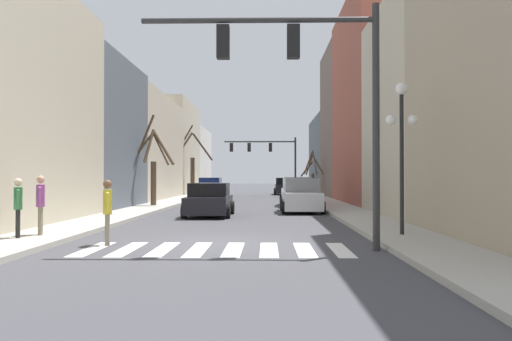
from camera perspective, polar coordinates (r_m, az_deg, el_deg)
ground_plane at (r=13.98m, az=-4.13°, el=-8.31°), size 240.00×240.00×0.00m
sidewalk_left at (r=15.43m, az=-24.58°, el=-7.25°), size 2.17×90.00×0.15m
sidewalk_right at (r=14.50m, az=17.72°, el=-7.70°), size 2.17×90.00×0.15m
building_row_left at (r=39.76m, az=-14.47°, el=2.91°), size 6.00×61.72×9.48m
building_row_right at (r=34.52m, az=14.99°, el=5.90°), size 6.00×53.39×13.42m
crosswalk_stripes at (r=12.84m, az=-4.62°, el=-8.97°), size 6.75×2.60×0.01m
traffic_signal_near at (r=12.85m, az=6.04°, el=11.04°), size 6.00×0.28×6.20m
traffic_signal_far at (r=47.90m, az=1.36°, el=2.08°), size 6.92×0.28×5.62m
street_lamp_right_corner at (r=15.38m, az=16.31°, el=4.78°), size 0.95×0.36×4.48m
car_driving_toward_lane at (r=23.50m, az=-5.35°, el=-3.43°), size 2.15×4.30×1.55m
car_parked_right_near at (r=26.00m, az=5.21°, el=-2.97°), size 2.14×4.28×1.77m
car_driving_away_lane at (r=39.74m, az=-5.22°, el=-2.19°), size 1.98×4.45×1.77m
car_at_intersection at (r=51.74m, az=3.25°, el=-1.86°), size 2.13×4.71×1.74m
car_parked_right_mid at (r=31.63m, az=4.62°, el=-2.54°), size 2.01×4.56×1.82m
pedestrian_near_right_corner at (r=15.46m, az=-25.56°, el=-3.30°), size 0.41×0.67×1.66m
pedestrian_on_right_sidewalk at (r=14.10m, az=-16.62°, el=-3.95°), size 0.35×0.75×1.77m
pedestrian_on_left_sidewalk at (r=15.93m, az=-23.40°, el=-3.07°), size 0.36×0.72×1.73m
street_tree_left_near at (r=30.39m, az=-11.75°, el=0.64°), size 3.10×1.58×5.43m
street_tree_left_mid at (r=47.43m, az=-7.40°, el=0.63°), size 3.68×3.01×6.61m
street_tree_right_far at (r=45.51m, az=6.44°, el=-0.38°), size 2.05×1.77×4.13m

